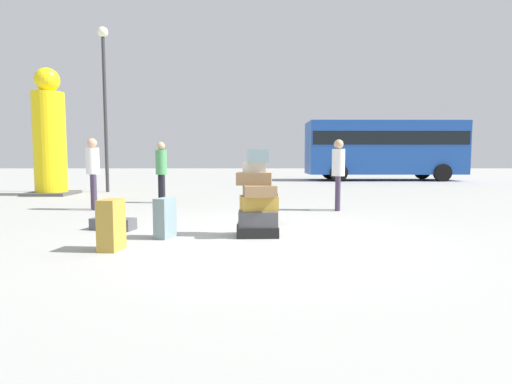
{
  "coord_description": "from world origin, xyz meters",
  "views": [
    {
      "loc": [
        -0.02,
        -6.13,
        1.23
      ],
      "look_at": [
        0.01,
        1.39,
        0.59
      ],
      "focal_mm": 28.42,
      "sensor_mm": 36.0,
      "label": 1
    }
  ],
  "objects_px": {
    "suitcase_tower": "(256,202)",
    "suitcase_slate_left_side": "(164,218)",
    "yellow_dummy_statue": "(48,139)",
    "parked_bus": "(382,146)",
    "person_tourist_with_camera": "(160,167)",
    "lamp_post": "(103,84)",
    "suitcase_tan_upright_blue": "(110,225)",
    "person_bearded_onlooker": "(91,167)",
    "suitcase_charcoal_behind_tower": "(112,224)",
    "person_passerby_in_red": "(337,168)",
    "suitcase_black_foreground_near": "(271,209)"
  },
  "relations": [
    {
      "from": "suitcase_tower",
      "to": "suitcase_charcoal_behind_tower",
      "type": "relative_size",
      "value": 1.83
    },
    {
      "from": "suitcase_black_foreground_near",
      "to": "person_bearded_onlooker",
      "type": "xyz_separation_m",
      "value": [
        -4.14,
        2.11,
        0.71
      ]
    },
    {
      "from": "suitcase_charcoal_behind_tower",
      "to": "person_passerby_in_red",
      "type": "relative_size",
      "value": 0.45
    },
    {
      "from": "suitcase_tan_upright_blue",
      "to": "suitcase_charcoal_behind_tower",
      "type": "height_order",
      "value": "suitcase_tan_upright_blue"
    },
    {
      "from": "person_bearded_onlooker",
      "to": "person_tourist_with_camera",
      "type": "relative_size",
      "value": 1.02
    },
    {
      "from": "parked_bus",
      "to": "yellow_dummy_statue",
      "type": "bearing_deg",
      "value": -148.11
    },
    {
      "from": "suitcase_tan_upright_blue",
      "to": "suitcase_slate_left_side",
      "type": "relative_size",
      "value": 1.11
    },
    {
      "from": "suitcase_tower",
      "to": "person_passerby_in_red",
      "type": "distance_m",
      "value": 3.67
    },
    {
      "from": "person_tourist_with_camera",
      "to": "parked_bus",
      "type": "bearing_deg",
      "value": 107.98
    },
    {
      "from": "yellow_dummy_statue",
      "to": "lamp_post",
      "type": "relative_size",
      "value": 0.72
    },
    {
      "from": "suitcase_charcoal_behind_tower",
      "to": "lamp_post",
      "type": "relative_size",
      "value": 0.13
    },
    {
      "from": "person_passerby_in_red",
      "to": "parked_bus",
      "type": "relative_size",
      "value": 0.2
    },
    {
      "from": "suitcase_black_foreground_near",
      "to": "parked_bus",
      "type": "bearing_deg",
      "value": 64.62
    },
    {
      "from": "suitcase_slate_left_side",
      "to": "lamp_post",
      "type": "bearing_deg",
      "value": 135.62
    },
    {
      "from": "suitcase_tower",
      "to": "parked_bus",
      "type": "distance_m",
      "value": 17.26
    },
    {
      "from": "suitcase_tower",
      "to": "suitcase_slate_left_side",
      "type": "xyz_separation_m",
      "value": [
        -1.42,
        -0.15,
        -0.23
      ]
    },
    {
      "from": "suitcase_black_foreground_near",
      "to": "lamp_post",
      "type": "relative_size",
      "value": 0.1
    },
    {
      "from": "suitcase_tower",
      "to": "suitcase_slate_left_side",
      "type": "relative_size",
      "value": 2.2
    },
    {
      "from": "suitcase_tan_upright_blue",
      "to": "suitcase_slate_left_side",
      "type": "xyz_separation_m",
      "value": [
        0.53,
        0.83,
        -0.03
      ]
    },
    {
      "from": "suitcase_tan_upright_blue",
      "to": "yellow_dummy_statue",
      "type": "relative_size",
      "value": 0.16
    },
    {
      "from": "person_bearded_onlooker",
      "to": "parked_bus",
      "type": "height_order",
      "value": "parked_bus"
    },
    {
      "from": "yellow_dummy_statue",
      "to": "parked_bus",
      "type": "xyz_separation_m",
      "value": [
        13.7,
        8.69,
        -0.01
      ]
    },
    {
      "from": "suitcase_slate_left_side",
      "to": "person_passerby_in_red",
      "type": "distance_m",
      "value": 4.7
    },
    {
      "from": "suitcase_slate_left_side",
      "to": "parked_bus",
      "type": "height_order",
      "value": "parked_bus"
    },
    {
      "from": "suitcase_black_foreground_near",
      "to": "person_passerby_in_red",
      "type": "xyz_separation_m",
      "value": [
        1.61,
        1.99,
        0.69
      ]
    },
    {
      "from": "suitcase_charcoal_behind_tower",
      "to": "parked_bus",
      "type": "xyz_separation_m",
      "value": [
        9.37,
        15.22,
        1.73
      ]
    },
    {
      "from": "suitcase_charcoal_behind_tower",
      "to": "yellow_dummy_statue",
      "type": "xyz_separation_m",
      "value": [
        -4.33,
        6.53,
        1.74
      ]
    },
    {
      "from": "lamp_post",
      "to": "suitcase_charcoal_behind_tower",
      "type": "bearing_deg",
      "value": -69.3
    },
    {
      "from": "yellow_dummy_statue",
      "to": "parked_bus",
      "type": "bearing_deg",
      "value": 32.4
    },
    {
      "from": "suitcase_black_foreground_near",
      "to": "parked_bus",
      "type": "height_order",
      "value": "parked_bus"
    },
    {
      "from": "suitcase_black_foreground_near",
      "to": "person_tourist_with_camera",
      "type": "height_order",
      "value": "person_tourist_with_camera"
    },
    {
      "from": "suitcase_black_foreground_near",
      "to": "suitcase_charcoal_behind_tower",
      "type": "relative_size",
      "value": 0.79
    },
    {
      "from": "suitcase_charcoal_behind_tower",
      "to": "person_passerby_in_red",
      "type": "xyz_separation_m",
      "value": [
        4.36,
        2.56,
        0.88
      ]
    },
    {
      "from": "person_passerby_in_red",
      "to": "person_bearded_onlooker",
      "type": "bearing_deg",
      "value": -78.58
    },
    {
      "from": "suitcase_tan_upright_blue",
      "to": "suitcase_slate_left_side",
      "type": "height_order",
      "value": "suitcase_tan_upright_blue"
    },
    {
      "from": "suitcase_tower",
      "to": "suitcase_charcoal_behind_tower",
      "type": "bearing_deg",
      "value": 167.45
    },
    {
      "from": "lamp_post",
      "to": "suitcase_black_foreground_near",
      "type": "bearing_deg",
      "value": -51.46
    },
    {
      "from": "person_tourist_with_camera",
      "to": "parked_bus",
      "type": "relative_size",
      "value": 0.2
    },
    {
      "from": "suitcase_tan_upright_blue",
      "to": "person_passerby_in_red",
      "type": "bearing_deg",
      "value": 54.63
    },
    {
      "from": "person_bearded_onlooker",
      "to": "yellow_dummy_statue",
      "type": "xyz_separation_m",
      "value": [
        -2.94,
        3.85,
        0.83
      ]
    },
    {
      "from": "suitcase_tower",
      "to": "suitcase_black_foreground_near",
      "type": "distance_m",
      "value": 1.18
    },
    {
      "from": "suitcase_tower",
      "to": "person_bearded_onlooker",
      "type": "relative_size",
      "value": 0.81
    },
    {
      "from": "suitcase_slate_left_side",
      "to": "person_bearded_onlooker",
      "type": "distance_m",
      "value": 4.23
    },
    {
      "from": "suitcase_tower",
      "to": "person_bearded_onlooker",
      "type": "distance_m",
      "value": 5.05
    },
    {
      "from": "person_tourist_with_camera",
      "to": "yellow_dummy_statue",
      "type": "distance_m",
      "value": 4.9
    },
    {
      "from": "suitcase_tower",
      "to": "suitcase_slate_left_side",
      "type": "height_order",
      "value": "suitcase_tower"
    },
    {
      "from": "parked_bus",
      "to": "person_tourist_with_camera",
      "type": "bearing_deg",
      "value": -131.15
    },
    {
      "from": "person_tourist_with_camera",
      "to": "lamp_post",
      "type": "relative_size",
      "value": 0.29
    },
    {
      "from": "suitcase_tower",
      "to": "person_passerby_in_red",
      "type": "xyz_separation_m",
      "value": [
        1.89,
        3.11,
        0.44
      ]
    },
    {
      "from": "person_bearded_onlooker",
      "to": "suitcase_charcoal_behind_tower",
      "type": "bearing_deg",
      "value": -1.04
    }
  ]
}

